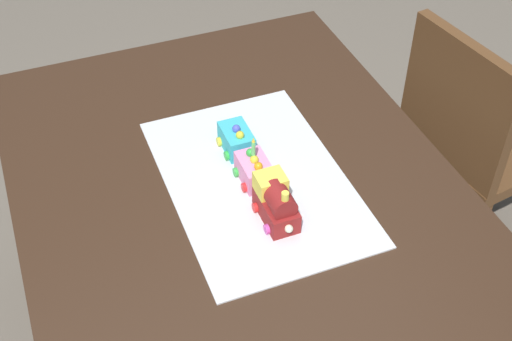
{
  "coord_description": "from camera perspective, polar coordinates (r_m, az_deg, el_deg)",
  "views": [
    {
      "loc": [
        -1.05,
        0.38,
        1.85
      ],
      "look_at": [
        0.04,
        -0.04,
        0.77
      ],
      "focal_mm": 48.63,
      "sensor_mm": 36.0,
      "label": 1
    }
  ],
  "objects": [
    {
      "name": "cake_car_gondola_bubblegum",
      "position": [
        1.59,
        -0.14,
        0.04
      ],
      "size": [
        0.1,
        0.08,
        0.07
      ],
      "color": "pink",
      "rests_on": "cake_board"
    },
    {
      "name": "cake_board",
      "position": [
        1.61,
        -0.0,
        -0.84
      ],
      "size": [
        0.6,
        0.4,
        0.0
      ],
      "primitive_type": "cube",
      "color": "silver",
      "rests_on": "dining_table"
    },
    {
      "name": "birthday_candle",
      "position": [
        1.55,
        -0.21,
        1.98
      ],
      "size": [
        0.01,
        0.01,
        0.05
      ],
      "color": "#66D872",
      "rests_on": "cake_car_gondola_bubblegum"
    },
    {
      "name": "cake_car_flatbed_turquoise",
      "position": [
        1.67,
        -1.61,
        2.56
      ],
      "size": [
        0.1,
        0.08,
        0.07
      ],
      "color": "#38B7C6",
      "rests_on": "cake_board"
    },
    {
      "name": "cake_locomotive",
      "position": [
        1.49,
        1.67,
        -2.59
      ],
      "size": [
        0.14,
        0.08,
        0.12
      ],
      "color": "maroon",
      "rests_on": "cake_board"
    },
    {
      "name": "chair",
      "position": [
        2.23,
        17.43,
        2.29
      ],
      "size": [
        0.45,
        0.45,
        0.86
      ],
      "rotation": [
        0.0,
        0.0,
        0.15
      ],
      "color": "brown",
      "rests_on": "ground"
    },
    {
      "name": "dining_table",
      "position": [
        1.65,
        -0.94,
        -4.89
      ],
      "size": [
        1.4,
        1.0,
        0.74
      ],
      "color": "#382316",
      "rests_on": "ground"
    }
  ]
}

